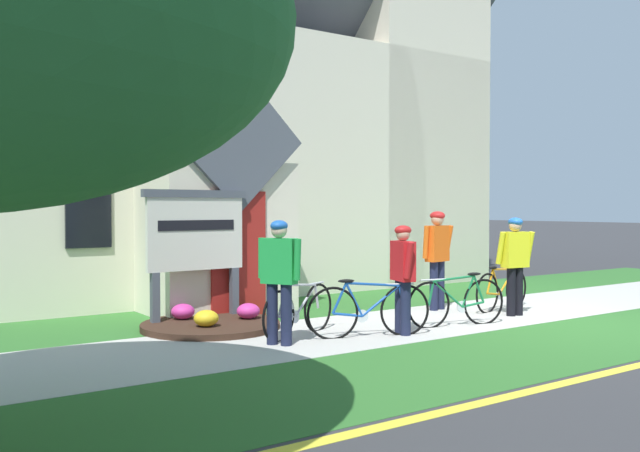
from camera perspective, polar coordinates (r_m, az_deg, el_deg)
ground at (r=14.04m, az=6.57°, el=-5.95°), size 140.00×140.00×0.00m
sidewalk_slab at (r=11.06m, az=8.10°, el=-7.95°), size 32.00×2.46×0.01m
grass_verge at (r=9.48m, az=18.06°, el=-9.61°), size 32.00×2.29×0.01m
church_lawn at (r=12.93m, az=0.67°, el=-6.56°), size 24.00×2.42×0.01m
curb_paint_stripe at (r=8.78m, az=24.94°, el=-10.58°), size 28.00×0.16×0.01m
church_building at (r=18.42m, az=-9.20°, el=11.99°), size 12.23×12.01×13.59m
church_sign at (r=10.81m, az=-10.35°, el=-0.87°), size 1.76×0.22×2.10m
flower_bed at (r=10.49m, az=-9.10°, el=-8.06°), size 2.08×2.08×0.34m
bicycle_white at (r=9.67m, az=4.11°, el=-7.02°), size 1.74×0.63×0.85m
bicycle_black at (r=10.74m, az=11.40°, el=-6.24°), size 1.67×0.43×0.84m
bicycle_blue at (r=12.62m, az=14.99°, el=-5.14°), size 1.69×0.34×0.82m
bicycle_yellow at (r=9.70m, az=-1.78°, el=-7.05°), size 1.59×0.69×0.84m
cyclist_in_red_jersey at (r=9.01m, az=-3.44°, el=-3.90°), size 0.42×0.62×1.66m
cyclist_in_green_jersey at (r=11.90m, az=16.02°, el=-2.63°), size 0.64×0.34×1.66m
cyclist_in_white_jersey at (r=12.27m, az=9.79°, el=-2.12°), size 0.68×0.32×1.76m
cyclist_in_blue_jersey at (r=9.84m, az=6.95°, el=-3.83°), size 0.31×0.69×1.57m
roadside_conifer at (r=21.64m, az=5.37°, el=8.60°), size 4.15×4.15×7.28m
distant_hill at (r=85.88m, az=-23.20°, el=0.19°), size 79.61×44.35×25.20m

